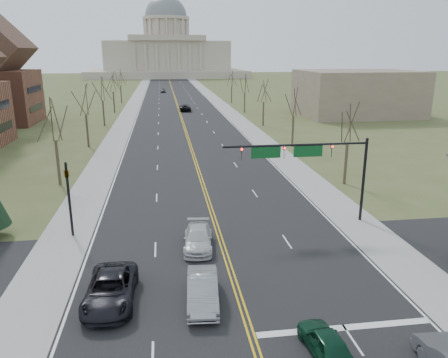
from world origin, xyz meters
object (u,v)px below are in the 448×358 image
object	(u,v)px
car_sb_outer_lead	(110,289)
car_sb_inner_second	(198,238)
car_far_nb	(185,108)
signal_mast	(307,157)
car_far_sb	(163,90)
car_sb_inner_lead	(203,290)
signal_left	(68,191)
car_nb_inner_lead	(326,342)

from	to	relation	value
car_sb_outer_lead	car_sb_inner_second	bearing A→B (deg)	51.78
car_sb_outer_lead	car_sb_inner_second	distance (m)	8.72
car_sb_outer_lead	car_far_nb	world-z (taller)	car_sb_outer_lead
signal_mast	car_sb_outer_lead	bearing A→B (deg)	-145.40
signal_mast	car_far_sb	size ratio (longest dim) A/B	2.80
car_sb_inner_lead	car_sb_outer_lead	size ratio (longest dim) A/B	0.83
signal_left	car_sb_inner_lead	world-z (taller)	signal_left
signal_left	car_nb_inner_lead	size ratio (longest dim) A/B	1.50
car_sb_outer_lead	signal_left	bearing A→B (deg)	113.38
signal_mast	car_sb_inner_second	distance (m)	11.15
car_sb_inner_lead	car_far_sb	distance (m)	138.55
car_sb_outer_lead	car_sb_inner_lead	bearing A→B (deg)	-6.93
car_sb_outer_lead	car_sb_inner_second	xyz separation A→B (m)	(5.61, 6.67, -0.10)
car_sb_inner_lead	car_sb_inner_second	distance (m)	7.49
car_nb_inner_lead	car_far_sb	xyz separation A→B (m)	(-6.84, 143.85, 0.06)
car_nb_inner_lead	car_sb_outer_lead	size ratio (longest dim) A/B	0.67
car_nb_inner_lead	car_sb_inner_second	xyz separation A→B (m)	(-5.04, 12.78, 0.05)
signal_left	car_far_nb	size ratio (longest dim) A/B	1.04
signal_left	car_sb_outer_lead	world-z (taller)	signal_left
car_far_nb	signal_left	bearing A→B (deg)	80.67
signal_mast	car_far_sb	bearing A→B (deg)	94.97
signal_left	car_far_nb	bearing A→B (deg)	80.23
signal_left	car_sb_inner_lead	bearing A→B (deg)	-50.01
car_sb_inner_second	car_far_sb	size ratio (longest dim) A/B	1.16
car_nb_inner_lead	car_sb_inner_lead	xyz separation A→B (m)	(-5.40, 5.30, 0.14)
signal_mast	car_nb_inner_lead	distance (m)	17.67
car_sb_outer_lead	car_far_sb	world-z (taller)	car_sb_outer_lead
signal_mast	car_far_nb	size ratio (longest dim) A/B	2.10
signal_mast	car_sb_inner_second	size ratio (longest dim) A/B	2.40
signal_left	car_sb_outer_lead	size ratio (longest dim) A/B	1.00
car_far_nb	car_sb_inner_second	bearing A→B (deg)	88.04
car_sb_inner_second	car_far_sb	xyz separation A→B (m)	(-1.80, 131.07, 0.01)
signal_left	car_nb_inner_lead	world-z (taller)	signal_left
car_far_nb	signal_mast	bearing A→B (deg)	94.99
car_far_sb	signal_left	bearing A→B (deg)	-92.95
car_sb_outer_lead	car_far_sb	distance (m)	137.78
car_nb_inner_lead	car_sb_inner_second	size ratio (longest dim) A/B	0.79
car_sb_outer_lead	car_far_nb	bearing A→B (deg)	85.93
car_sb_outer_lead	car_far_nb	distance (m)	85.99
car_nb_inner_lead	car_far_sb	bearing A→B (deg)	-92.17
signal_mast	car_far_nb	bearing A→B (deg)	94.55
car_sb_inner_lead	car_sb_outer_lead	world-z (taller)	car_sb_outer_lead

